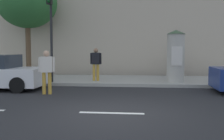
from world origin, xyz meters
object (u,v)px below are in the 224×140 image
Objects in this scene: street_tree at (27,3)px; pedestrian_tallest at (96,62)px; poster_column at (176,56)px; traffic_light at (50,20)px; pedestrian_in_dark_shirt at (174,60)px; pedestrian_with_bag at (47,69)px.

pedestrian_tallest is (4.34, -1.91, -3.30)m from street_tree.
street_tree is 5.78m from pedestrian_tallest.
pedestrian_tallest is at bearing 178.27° from poster_column.
traffic_light is 7.22m from pedestrian_in_dark_shirt.
traffic_light is at bearing 104.74° from pedestrian_with_bag.
pedestrian_with_bag is 1.03× the size of pedestrian_tallest.
pedestrian_tallest is at bearing -23.81° from street_tree.
street_tree is 3.49× the size of pedestrian_tallest.
pedestrian_tallest is (-3.93, 0.12, -0.32)m from poster_column.
poster_column reaches higher than pedestrian_with_bag.
street_tree is 9.13m from pedestrian_in_dark_shirt.
street_tree is at bearing 119.54° from pedestrian_with_bag.
traffic_light is 2.61× the size of pedestrian_with_bag.
pedestrian_in_dark_shirt is at bearing 26.17° from traffic_light.
poster_column is at bearing -13.81° from street_tree.
pedestrian_with_bag is at bearing -135.37° from pedestrian_in_dark_shirt.
traffic_light is at bearing -153.83° from pedestrian_in_dark_shirt.
street_tree reaches higher than traffic_light.
traffic_light is 6.25m from poster_column.
street_tree is at bearing -177.84° from pedestrian_in_dark_shirt.
street_tree is 3.38× the size of pedestrian_with_bag.
traffic_light is 2.99m from pedestrian_tallest.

